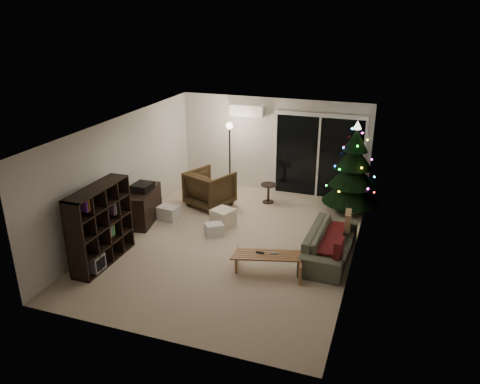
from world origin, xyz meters
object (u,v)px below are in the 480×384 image
object	(u,v)px
bookshelf	(92,224)
coffee_table	(268,264)
media_cabinet	(144,206)
armchair	(210,188)
sofa	(330,243)
christmas_tree	(354,168)

from	to	relation	value
bookshelf	coffee_table	xyz separation A→B (m)	(3.32, 0.61, -0.57)
media_cabinet	armchair	world-z (taller)	armchair
media_cabinet	coffee_table	size ratio (longest dim) A/B	0.97
media_cabinet	sofa	bearing A→B (deg)	-14.55
bookshelf	armchair	bearing A→B (deg)	70.36
media_cabinet	coffee_table	bearing A→B (deg)	-32.03
sofa	christmas_tree	distance (m)	2.56
media_cabinet	coffee_table	distance (m)	3.56
armchair	christmas_tree	world-z (taller)	christmas_tree
media_cabinet	sofa	distance (m)	4.31
christmas_tree	sofa	bearing A→B (deg)	-92.68
bookshelf	coffee_table	size ratio (longest dim) A/B	1.22
bookshelf	media_cabinet	world-z (taller)	bookshelf
sofa	coffee_table	distance (m)	1.41
armchair	bookshelf	bearing A→B (deg)	93.34
christmas_tree	armchair	bearing A→B (deg)	-166.47
bookshelf	christmas_tree	world-z (taller)	christmas_tree
media_cabinet	sofa	xyz separation A→B (m)	(4.30, -0.26, -0.09)
sofa	armchair	bearing A→B (deg)	65.21
coffee_table	armchair	bearing A→B (deg)	115.05
armchair	sofa	size ratio (longest dim) A/B	0.49
armchair	coffee_table	bearing A→B (deg)	152.11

